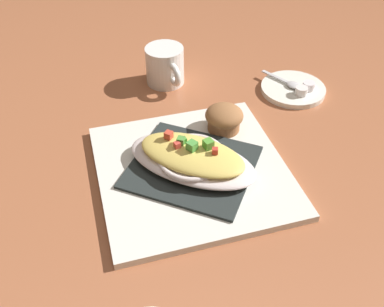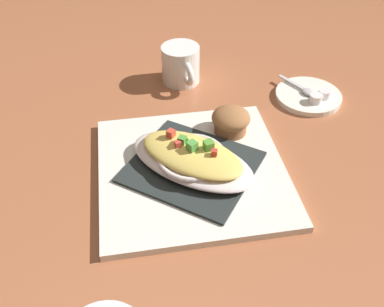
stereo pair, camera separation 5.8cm
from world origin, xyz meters
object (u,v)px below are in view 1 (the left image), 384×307
Objects in this scene: muffin at (224,118)px; creamer_saucer at (293,89)px; square_plate at (192,170)px; creamer_cup_1 at (309,86)px; gratin_dish at (192,158)px; spoon at (291,84)px; coffee_mug at (165,67)px; creamer_cup_0 at (301,91)px.

creamer_saucer is (-0.11, 0.17, -0.03)m from muffin.
creamer_cup_1 is (-0.19, 0.26, 0.01)m from square_plate.
creamer_saucer is at bearing 129.81° from square_plate.
square_plate is 0.03m from gratin_dish.
creamer_saucer is at bearing 123.26° from muffin.
spoon is at bearing -123.48° from creamer_cup_1.
gratin_dish is 0.28m from coffee_mug.
creamer_saucer is 5.32× the size of creamer_cup_0.
creamer_cup_1 is (0.09, 0.27, -0.02)m from coffee_mug.
square_plate is 0.31m from creamer_saucer.
creamer_cup_1 reaches higher than square_plate.
square_plate reaches higher than creamer_saucer.
gratin_dish reaches higher than creamer_cup_1.
square_plate is at bearing -48.94° from spoon.
creamer_cup_0 is at bearing 67.15° from coffee_mug.
creamer_cup_1 reaches higher than spoon.
creamer_cup_0 is (-0.17, 0.24, 0.01)m from square_plate.
square_plate is 1.26× the size of gratin_dish.
square_plate is 2.81× the size of coffee_mug.
creamer_cup_0 is (-0.17, 0.24, -0.02)m from gratin_dish.
square_plate is 0.28m from coffee_mug.
muffin is 2.75× the size of creamer_cup_1.
muffin is 0.19m from creamer_cup_0.
creamer_cup_1 is at bearing 125.06° from square_plate.
gratin_dish is at bearing -54.95° from creamer_cup_1.
gratin_dish is 0.30m from creamer_cup_0.
coffee_mug is at bearing -157.30° from muffin.
spoon reaches higher than square_plate.
gratin_dish reaches higher than spoon.
spoon is at bearing 125.22° from muffin.
creamer_cup_0 is 1.00× the size of creamer_cup_1.
creamer_cup_0 and creamer_cup_1 have the same top height.
coffee_mug is at bearing -112.85° from creamer_cup_0.
creamer_cup_1 is (0.01, 0.03, 0.01)m from creamer_saucer.
creamer_saucer is 1.51× the size of spoon.
creamer_cup_1 is at bearing 61.39° from creamer_saucer.
gratin_dish is 0.11m from muffin.
square_plate is 12.19× the size of creamer_cup_1.
coffee_mug reaches higher than gratin_dish.
gratin_dish is 0.31m from spoon.
creamer_saucer is at bearing 35.61° from spoon.
gratin_dish reaches higher than muffin.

